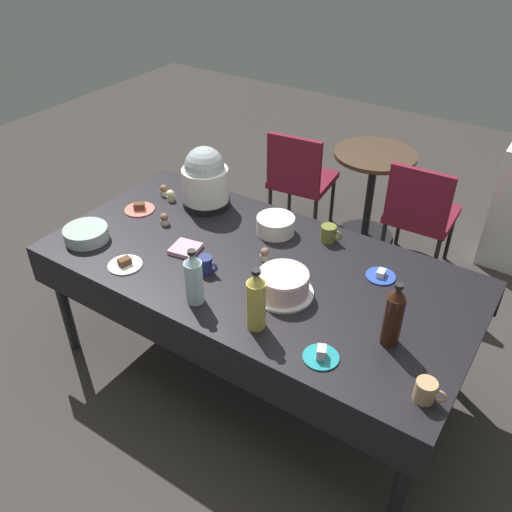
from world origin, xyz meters
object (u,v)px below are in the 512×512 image
object	(u,v)px
dessert_plate_teal	(321,355)
round_cafe_table	(372,180)
cupcake_vanilla	(171,195)
cupcake_berry	(164,190)
maroon_chair_left	(300,176)
ceramic_snack_bowl	(276,225)
dessert_plate_white	(125,264)
coffee_mug_tan	(426,391)
coffee_mug_olive	(329,233)
glass_salad_bowl	(86,234)
coffee_mug_navy	(206,264)
maroon_chair_right	(420,211)
soda_bottle_ginger_ale	(256,301)
cupcake_lemon	(164,219)
soda_bottle_cola	(393,316)
frosted_layer_cake	(283,284)
soda_bottle_water	(194,278)
cupcake_cocoa	(265,254)
dessert_plate_cobalt	(381,275)
dessert_plate_coral	(140,209)
slow_cooker	(205,179)
potluck_table	(256,274)

from	to	relation	value
dessert_plate_teal	round_cafe_table	world-z (taller)	dessert_plate_teal
cupcake_vanilla	round_cafe_table	world-z (taller)	cupcake_vanilla
cupcake_berry	maroon_chair_left	size ratio (longest dim) A/B	0.08
ceramic_snack_bowl	dessert_plate_white	size ratio (longest dim) A/B	1.21
cupcake_vanilla	cupcake_berry	bearing A→B (deg)	160.92
coffee_mug_tan	coffee_mug_olive	xyz separation A→B (m)	(-0.80, 0.76, -0.00)
dessert_plate_teal	round_cafe_table	xyz separation A→B (m)	(-0.63, 2.04, -0.27)
glass_salad_bowl	coffee_mug_tan	size ratio (longest dim) A/B	1.95
glass_salad_bowl	coffee_mug_navy	bearing A→B (deg)	10.19
ceramic_snack_bowl	maroon_chair_right	xyz separation A→B (m)	(0.48, 1.11, -0.31)
ceramic_snack_bowl	glass_salad_bowl	bearing A→B (deg)	-142.50
soda_bottle_ginger_ale	coffee_mug_navy	xyz separation A→B (m)	(-0.42, 0.19, -0.10)
cupcake_vanilla	cupcake_lemon	bearing A→B (deg)	-56.41
soda_bottle_cola	coffee_mug_olive	distance (m)	0.79
frosted_layer_cake	maroon_chair_right	bearing A→B (deg)	83.84
soda_bottle_water	coffee_mug_tan	distance (m)	1.08
soda_bottle_water	coffee_mug_olive	distance (m)	0.84
dessert_plate_white	cupcake_cocoa	world-z (taller)	cupcake_cocoa
soda_bottle_ginger_ale	coffee_mug_tan	bearing A→B (deg)	0.96
maroon_chair_right	dessert_plate_white	bearing A→B (deg)	-117.79
soda_bottle_water	soda_bottle_cola	xyz separation A→B (m)	(0.85, 0.24, 0.01)
dessert_plate_white	maroon_chair_left	size ratio (longest dim) A/B	0.20
soda_bottle_water	soda_bottle_ginger_ale	distance (m)	0.33
dessert_plate_cobalt	coffee_mug_tan	bearing A→B (deg)	-54.93
frosted_layer_cake	cupcake_berry	world-z (taller)	frosted_layer_cake
dessert_plate_coral	coffee_mug_navy	world-z (taller)	coffee_mug_navy
coffee_mug_tan	cupcake_lemon	bearing A→B (deg)	166.23
coffee_mug_tan	maroon_chair_right	distance (m)	1.91
slow_cooker	soda_bottle_water	world-z (taller)	slow_cooker
dessert_plate_cobalt	coffee_mug_olive	world-z (taller)	coffee_mug_olive
ceramic_snack_bowl	cupcake_lemon	size ratio (longest dim) A/B	3.12
slow_cooker	coffee_mug_navy	xyz separation A→B (m)	(0.40, -0.52, -0.13)
maroon_chair_left	maroon_chair_right	size ratio (longest dim) A/B	1.00
dessert_plate_teal	soda_bottle_water	distance (m)	0.66
ceramic_snack_bowl	soda_bottle_water	size ratio (longest dim) A/B	0.74
slow_cooker	coffee_mug_olive	xyz separation A→B (m)	(0.78, 0.06, -0.13)
cupcake_lemon	cupcake_vanilla	distance (m)	0.27
frosted_layer_cake	soda_bottle_ginger_ale	bearing A→B (deg)	-86.42
soda_bottle_cola	maroon_chair_right	bearing A→B (deg)	103.23
potluck_table	coffee_mug_navy	world-z (taller)	coffee_mug_navy
soda_bottle_water	soda_bottle_ginger_ale	bearing A→B (deg)	2.28
cupcake_berry	dessert_plate_coral	bearing A→B (deg)	-89.32
slow_cooker	round_cafe_table	size ratio (longest dim) A/B	0.51
coffee_mug_olive	coffee_mug_navy	size ratio (longest dim) A/B	1.11
cupcake_berry	maroon_chair_right	world-z (taller)	maroon_chair_right
dessert_plate_white	dessert_plate_coral	bearing A→B (deg)	125.99
cupcake_cocoa	coffee_mug_olive	world-z (taller)	coffee_mug_olive
glass_salad_bowl	dessert_plate_white	xyz separation A→B (m)	(0.34, -0.06, -0.03)
ceramic_snack_bowl	coffee_mug_navy	size ratio (longest dim) A/B	1.88
dessert_plate_white	cupcake_berry	distance (m)	0.74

